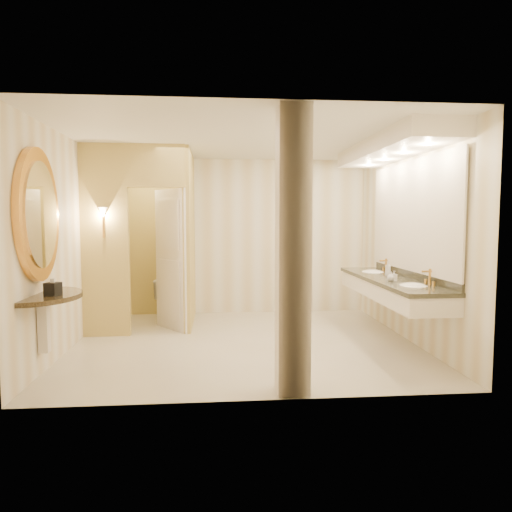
# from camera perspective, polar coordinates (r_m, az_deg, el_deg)

# --- Properties ---
(floor) EXTENTS (4.50, 4.50, 0.00)m
(floor) POSITION_cam_1_polar(r_m,az_deg,el_deg) (6.27, -1.44, -10.70)
(floor) COLOR beige
(floor) RESTS_ON ground
(ceiling) EXTENTS (4.50, 4.50, 0.00)m
(ceiling) POSITION_cam_1_polar(r_m,az_deg,el_deg) (6.14, -1.49, 14.42)
(ceiling) COLOR silver
(ceiling) RESTS_ON wall_back
(wall_back) EXTENTS (4.50, 0.02, 2.70)m
(wall_back) POSITION_cam_1_polar(r_m,az_deg,el_deg) (8.05, -2.32, 2.43)
(wall_back) COLOR #EFE7CF
(wall_back) RESTS_ON floor
(wall_front) EXTENTS (4.50, 0.02, 2.70)m
(wall_front) POSITION_cam_1_polar(r_m,az_deg,el_deg) (4.06, 0.24, 0.31)
(wall_front) COLOR #EFE7CF
(wall_front) RESTS_ON floor
(wall_left) EXTENTS (0.02, 4.00, 2.70)m
(wall_left) POSITION_cam_1_polar(r_m,az_deg,el_deg) (6.33, -22.25, 1.51)
(wall_left) COLOR #EFE7CF
(wall_left) RESTS_ON floor
(wall_right) EXTENTS (0.02, 4.00, 2.70)m
(wall_right) POSITION_cam_1_polar(r_m,az_deg,el_deg) (6.58, 18.49, 1.72)
(wall_right) COLOR #EFE7CF
(wall_right) RESTS_ON floor
(toilet_closet) EXTENTS (1.50, 1.55, 2.70)m
(toilet_closet) POSITION_cam_1_polar(r_m,az_deg,el_deg) (7.05, -11.19, 2.33)
(toilet_closet) COLOR tan
(toilet_closet) RESTS_ON floor
(wall_sconce) EXTENTS (0.14, 0.14, 0.42)m
(wall_sconce) POSITION_cam_1_polar(r_m,az_deg,el_deg) (6.65, -18.56, 5.04)
(wall_sconce) COLOR #BD8C3C
(wall_sconce) RESTS_ON toilet_closet
(vanity) EXTENTS (0.75, 2.80, 2.09)m
(vanity) POSITION_cam_1_polar(r_m,az_deg,el_deg) (6.32, 16.90, 4.18)
(vanity) COLOR white
(vanity) RESTS_ON floor
(console_shelf) EXTENTS (1.06, 1.06, 1.98)m
(console_shelf) POSITION_cam_1_polar(r_m,az_deg,el_deg) (5.25, -25.53, 0.81)
(console_shelf) COLOR black
(console_shelf) RESTS_ON floor
(pillar) EXTENTS (0.30, 0.30, 2.70)m
(pillar) POSITION_cam_1_polar(r_m,az_deg,el_deg) (4.31, 4.64, 0.54)
(pillar) COLOR white
(pillar) RESTS_ON floor
(tissue_box) EXTENTS (0.16, 0.16, 0.13)m
(tissue_box) POSITION_cam_1_polar(r_m,az_deg,el_deg) (5.14, -24.05, -3.78)
(tissue_box) COLOR black
(tissue_box) RESTS_ON console_shelf
(toilet) EXTENTS (0.54, 0.77, 0.71)m
(toilet) POSITION_cam_1_polar(r_m,az_deg,el_deg) (7.66, -10.41, -5.24)
(toilet) COLOR white
(toilet) RESTS_ON floor
(soap_bottle_a) EXTENTS (0.08, 0.08, 0.13)m
(soap_bottle_a) POSITION_cam_1_polar(r_m,az_deg,el_deg) (6.01, 16.85, -2.40)
(soap_bottle_a) COLOR beige
(soap_bottle_a) RESTS_ON vanity
(soap_bottle_b) EXTENTS (0.10, 0.10, 0.12)m
(soap_bottle_b) POSITION_cam_1_polar(r_m,az_deg,el_deg) (6.00, 16.52, -2.46)
(soap_bottle_b) COLOR silver
(soap_bottle_b) RESTS_ON vanity
(soap_bottle_c) EXTENTS (0.10, 0.10, 0.21)m
(soap_bottle_c) POSITION_cam_1_polar(r_m,az_deg,el_deg) (6.51, 16.17, -1.54)
(soap_bottle_c) COLOR #C6B28C
(soap_bottle_c) RESTS_ON vanity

